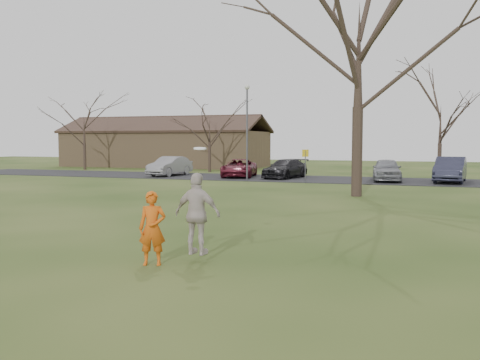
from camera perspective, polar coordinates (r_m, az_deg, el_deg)
name	(u,v)px	position (r m, az deg, el deg)	size (l,w,h in m)	color
ground	(180,261)	(11.79, -6.52, -8.68)	(120.00, 120.00, 0.00)	#1E380F
parking_strip	(344,180)	(35.78, 11.20, 0.02)	(62.00, 6.50, 0.04)	black
player_defender	(152,228)	(11.36, -9.44, -5.16)	(0.57, 0.38, 1.57)	#CF5511
car_1	(170,166)	(39.39, -7.59, 1.51)	(1.50, 4.29, 1.42)	gray
car_2	(239,168)	(37.67, -0.10, 1.31)	(2.12, 4.59, 1.28)	maroon
car_3	(285,169)	(36.76, 4.90, 1.24)	(1.82, 4.48, 1.30)	black
car_4	(387,170)	(35.13, 15.56, 1.09)	(1.73, 4.29, 1.46)	gray
car_5	(450,170)	(35.37, 21.76, 1.06)	(1.67, 4.80, 1.58)	#2C2D42
catching_play	(198,214)	(11.42, -4.61, -3.66)	(1.05, 0.47, 2.33)	#C0B3AC
building	(165,147)	(54.43, -8.06, 3.51)	(20.60, 8.50, 5.14)	#8C6D4C
lamp_post	(247,120)	(34.66, 0.77, 6.49)	(0.34, 0.34, 6.27)	#47474C
sign_yellow	(305,160)	(33.11, 7.07, 2.20)	(0.35, 0.35, 2.08)	#47474C
big_tree	(359,46)	(25.88, 12.71, 13.89)	(9.00, 9.00, 14.00)	#352821
small_tree_row	(416,123)	(40.41, 18.51, 5.85)	(55.00, 5.90, 8.50)	#352821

